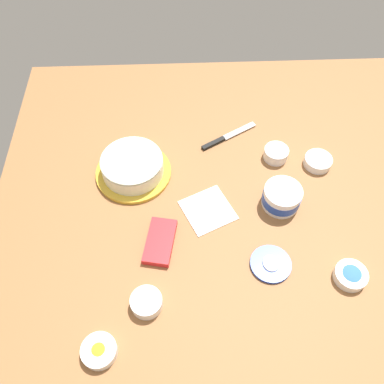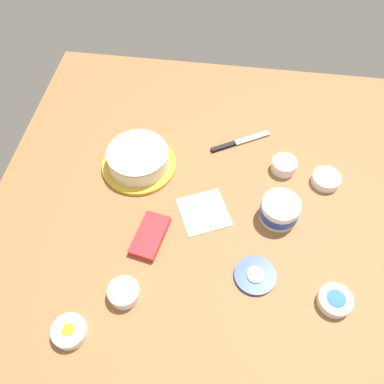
{
  "view_description": "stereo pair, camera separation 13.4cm",
  "coord_description": "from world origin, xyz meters",
  "px_view_note": "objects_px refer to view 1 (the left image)",
  "views": [
    {
      "loc": [
        0.71,
        -0.14,
        1.14
      ],
      "look_at": [
        -0.06,
        -0.11,
        0.04
      ],
      "focal_mm": 38.28,
      "sensor_mm": 36.0,
      "label": 1
    },
    {
      "loc": [
        0.7,
        -0.0,
        1.14
      ],
      "look_at": [
        -0.06,
        -0.11,
        0.04
      ],
      "focal_mm": 38.28,
      "sensor_mm": 36.0,
      "label": 2
    }
  ],
  "objects_px": {
    "frosting_tub": "(282,197)",
    "candy_box_lower": "(160,242)",
    "frosting_tub_lid": "(271,264)",
    "sprinkle_bowl_blue": "(351,275)",
    "spreading_knife": "(224,138)",
    "sprinkle_bowl_orange": "(99,351)",
    "frosted_cake": "(132,166)",
    "sprinkle_bowl_pink": "(146,302)",
    "sprinkle_bowl_green": "(276,153)",
    "sprinkle_bowl_yellow": "(318,161)",
    "paper_napkin": "(208,210)"
  },
  "relations": [
    {
      "from": "frosting_tub",
      "to": "sprinkle_bowl_yellow",
      "type": "bearing_deg",
      "value": 135.29
    },
    {
      "from": "frosting_tub_lid",
      "to": "sprinkle_bowl_pink",
      "type": "distance_m",
      "value": 0.39
    },
    {
      "from": "frosted_cake",
      "to": "frosting_tub",
      "type": "distance_m",
      "value": 0.51
    },
    {
      "from": "candy_box_lower",
      "to": "sprinkle_bowl_pink",
      "type": "bearing_deg",
      "value": 0.3
    },
    {
      "from": "frosting_tub",
      "to": "spreading_knife",
      "type": "bearing_deg",
      "value": -151.29
    },
    {
      "from": "spreading_knife",
      "to": "candy_box_lower",
      "type": "height_order",
      "value": "candy_box_lower"
    },
    {
      "from": "frosting_tub",
      "to": "candy_box_lower",
      "type": "xyz_separation_m",
      "value": [
        0.13,
        -0.4,
        -0.03
      ]
    },
    {
      "from": "frosted_cake",
      "to": "paper_napkin",
      "type": "height_order",
      "value": "frosted_cake"
    },
    {
      "from": "sprinkle_bowl_blue",
      "to": "candy_box_lower",
      "type": "distance_m",
      "value": 0.57
    },
    {
      "from": "sprinkle_bowl_blue",
      "to": "sprinkle_bowl_pink",
      "type": "distance_m",
      "value": 0.6
    },
    {
      "from": "sprinkle_bowl_yellow",
      "to": "frosted_cake",
      "type": "bearing_deg",
      "value": -88.6
    },
    {
      "from": "sprinkle_bowl_yellow",
      "to": "frosting_tub",
      "type": "bearing_deg",
      "value": -44.71
    },
    {
      "from": "candy_box_lower",
      "to": "sprinkle_bowl_orange",
      "type": "bearing_deg",
      "value": -15.38
    },
    {
      "from": "spreading_knife",
      "to": "sprinkle_bowl_yellow",
      "type": "bearing_deg",
      "value": 67.44
    },
    {
      "from": "frosted_cake",
      "to": "candy_box_lower",
      "type": "relative_size",
      "value": 1.67
    },
    {
      "from": "sprinkle_bowl_yellow",
      "to": "paper_napkin",
      "type": "bearing_deg",
      "value": -65.95
    },
    {
      "from": "sprinkle_bowl_pink",
      "to": "candy_box_lower",
      "type": "height_order",
      "value": "sprinkle_bowl_pink"
    },
    {
      "from": "frosting_tub",
      "to": "sprinkle_bowl_yellow",
      "type": "height_order",
      "value": "frosting_tub"
    },
    {
      "from": "sprinkle_bowl_yellow",
      "to": "sprinkle_bowl_orange",
      "type": "bearing_deg",
      "value": -49.33
    },
    {
      "from": "frosting_tub",
      "to": "sprinkle_bowl_green",
      "type": "xyz_separation_m",
      "value": [
        -0.2,
        0.02,
        -0.02
      ]
    },
    {
      "from": "spreading_knife",
      "to": "sprinkle_bowl_pink",
      "type": "relative_size",
      "value": 2.37
    },
    {
      "from": "candy_box_lower",
      "to": "sprinkle_bowl_blue",
      "type": "bearing_deg",
      "value": 87.25
    },
    {
      "from": "frosting_tub_lid",
      "to": "sprinkle_bowl_green",
      "type": "bearing_deg",
      "value": 169.22
    },
    {
      "from": "spreading_knife",
      "to": "candy_box_lower",
      "type": "distance_m",
      "value": 0.49
    },
    {
      "from": "sprinkle_bowl_orange",
      "to": "sprinkle_bowl_green",
      "type": "xyz_separation_m",
      "value": [
        -0.65,
        0.57,
        0.0
      ]
    },
    {
      "from": "sprinkle_bowl_green",
      "to": "spreading_knife",
      "type": "bearing_deg",
      "value": -118.35
    },
    {
      "from": "sprinkle_bowl_green",
      "to": "sprinkle_bowl_yellow",
      "type": "bearing_deg",
      "value": 75.23
    },
    {
      "from": "sprinkle_bowl_yellow",
      "to": "candy_box_lower",
      "type": "distance_m",
      "value": 0.63
    },
    {
      "from": "sprinkle_bowl_orange",
      "to": "frosting_tub",
      "type": "bearing_deg",
      "value": 129.21
    },
    {
      "from": "spreading_knife",
      "to": "sprinkle_bowl_pink",
      "type": "bearing_deg",
      "value": -23.69
    },
    {
      "from": "spreading_knife",
      "to": "sprinkle_bowl_blue",
      "type": "xyz_separation_m",
      "value": [
        0.56,
        0.32,
        0.01
      ]
    },
    {
      "from": "frosting_tub",
      "to": "candy_box_lower",
      "type": "distance_m",
      "value": 0.42
    },
    {
      "from": "frosted_cake",
      "to": "sprinkle_bowl_pink",
      "type": "bearing_deg",
      "value": 6.89
    },
    {
      "from": "frosted_cake",
      "to": "sprinkle_bowl_yellow",
      "type": "relative_size",
      "value": 2.72
    },
    {
      "from": "frosting_tub_lid",
      "to": "candy_box_lower",
      "type": "xyz_separation_m",
      "value": [
        -0.09,
        -0.33,
        0.01
      ]
    },
    {
      "from": "frosting_tub",
      "to": "sprinkle_bowl_orange",
      "type": "relative_size",
      "value": 1.32
    },
    {
      "from": "frosted_cake",
      "to": "spreading_knife",
      "type": "xyz_separation_m",
      "value": [
        -0.15,
        0.33,
        -0.03
      ]
    },
    {
      "from": "paper_napkin",
      "to": "frosting_tub_lid",
      "type": "bearing_deg",
      "value": 41.2
    },
    {
      "from": "frosted_cake",
      "to": "paper_napkin",
      "type": "distance_m",
      "value": 0.3
    },
    {
      "from": "sprinkle_bowl_orange",
      "to": "frosting_tub_lid",
      "type": "bearing_deg",
      "value": 115.46
    },
    {
      "from": "sprinkle_bowl_orange",
      "to": "sprinkle_bowl_pink",
      "type": "relative_size",
      "value": 1.05
    },
    {
      "from": "frosting_tub_lid",
      "to": "sprinkle_bowl_blue",
      "type": "height_order",
      "value": "sprinkle_bowl_blue"
    },
    {
      "from": "spreading_knife",
      "to": "sprinkle_bowl_blue",
      "type": "relative_size",
      "value": 2.23
    },
    {
      "from": "sprinkle_bowl_yellow",
      "to": "paper_napkin",
      "type": "xyz_separation_m",
      "value": [
        0.18,
        -0.4,
        -0.01
      ]
    },
    {
      "from": "frosting_tub_lid",
      "to": "sprinkle_bowl_green",
      "type": "xyz_separation_m",
      "value": [
        -0.42,
        0.08,
        0.02
      ]
    },
    {
      "from": "sprinkle_bowl_blue",
      "to": "frosting_tub_lid",
      "type": "bearing_deg",
      "value": -102.6
    },
    {
      "from": "frosting_tub",
      "to": "frosting_tub_lid",
      "type": "relative_size",
      "value": 1.01
    },
    {
      "from": "frosted_cake",
      "to": "spreading_knife",
      "type": "distance_m",
      "value": 0.36
    },
    {
      "from": "sprinkle_bowl_blue",
      "to": "sprinkle_bowl_pink",
      "type": "bearing_deg",
      "value": -84.39
    },
    {
      "from": "sprinkle_bowl_green",
      "to": "candy_box_lower",
      "type": "height_order",
      "value": "sprinkle_bowl_green"
    }
  ]
}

